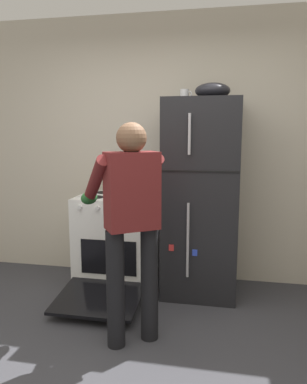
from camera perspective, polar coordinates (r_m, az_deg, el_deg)
kitchen_wall_back at (r=3.92m, az=2.65°, el=6.49°), size 6.00×0.10×2.70m
refrigerator at (r=3.55m, az=7.31°, el=-0.96°), size 0.68×0.72×1.83m
stove_range at (r=3.79m, az=-5.47°, el=-7.52°), size 0.76×1.22×0.92m
person_cook at (r=2.66m, az=-3.58°, el=-3.27°), size 0.70×0.76×1.60m
red_pot at (r=3.60m, az=-3.31°, el=0.27°), size 0.36×0.26×0.12m
coffee_mug at (r=3.58m, az=4.77°, el=14.60°), size 0.11×0.08×0.10m
pepper_mill at (r=3.97m, az=-8.84°, el=1.42°), size 0.05×0.05×0.18m
mixing_bowl at (r=3.51m, az=9.00°, el=15.00°), size 0.32×0.32×0.14m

